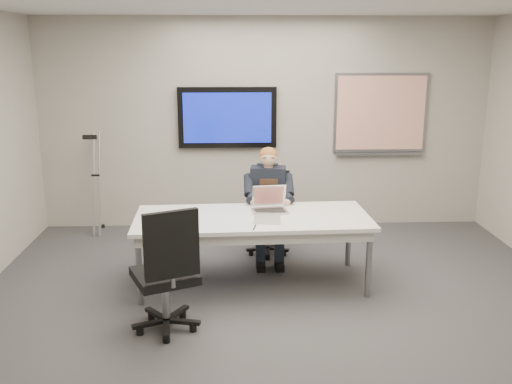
{
  "coord_description": "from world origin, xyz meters",
  "views": [
    {
      "loc": [
        -0.41,
        -4.6,
        2.44
      ],
      "look_at": [
        -0.2,
        1.0,
        0.98
      ],
      "focal_mm": 40.0,
      "sensor_mm": 36.0,
      "label": 1
    }
  ],
  "objects_px": {
    "conference_table": "(252,224)",
    "office_chair_far": "(269,228)",
    "office_chair_near": "(167,293)",
    "laptop": "(269,204)",
    "seated_person": "(269,216)"
  },
  "relations": [
    {
      "from": "conference_table",
      "to": "office_chair_far",
      "type": "bearing_deg",
      "value": 73.81
    },
    {
      "from": "office_chair_far",
      "to": "office_chair_near",
      "type": "xyz_separation_m",
      "value": [
        -1.0,
        -1.92,
        0.05
      ]
    },
    {
      "from": "office_chair_far",
      "to": "laptop",
      "type": "relative_size",
      "value": 2.55
    },
    {
      "from": "conference_table",
      "to": "laptop",
      "type": "relative_size",
      "value": 6.25
    },
    {
      "from": "office_chair_far",
      "to": "laptop",
      "type": "height_order",
      "value": "laptop"
    },
    {
      "from": "office_chair_far",
      "to": "office_chair_near",
      "type": "bearing_deg",
      "value": -96.04
    },
    {
      "from": "conference_table",
      "to": "seated_person",
      "type": "height_order",
      "value": "seated_person"
    },
    {
      "from": "office_chair_far",
      "to": "laptop",
      "type": "bearing_deg",
      "value": -71.82
    },
    {
      "from": "laptop",
      "to": "seated_person",
      "type": "bearing_deg",
      "value": 79.89
    },
    {
      "from": "office_chair_near",
      "to": "laptop",
      "type": "distance_m",
      "value": 1.61
    },
    {
      "from": "seated_person",
      "to": "laptop",
      "type": "bearing_deg",
      "value": -86.45
    },
    {
      "from": "laptop",
      "to": "office_chair_far",
      "type": "bearing_deg",
      "value": 79.57
    },
    {
      "from": "seated_person",
      "to": "conference_table",
      "type": "bearing_deg",
      "value": -100.83
    },
    {
      "from": "conference_table",
      "to": "office_chair_near",
      "type": "bearing_deg",
      "value": -129.71
    },
    {
      "from": "office_chair_near",
      "to": "seated_person",
      "type": "xyz_separation_m",
      "value": [
        0.98,
        1.68,
        0.17
      ]
    }
  ]
}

